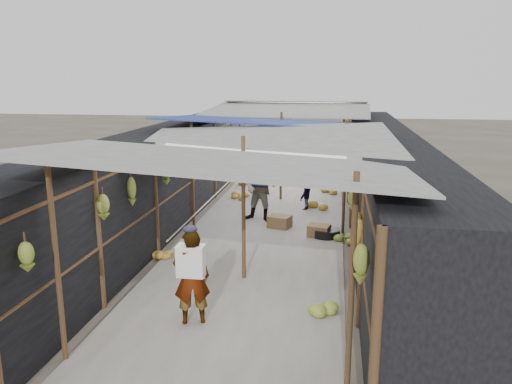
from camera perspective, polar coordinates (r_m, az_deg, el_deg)
The scene contains 14 objects.
ground at distance 6.63m, azimuth -6.41°, elevation -19.81°, with size 80.00×80.00×0.00m, color #6B6356.
aisle_slab at distance 12.48m, azimuth 1.54°, elevation -3.61°, with size 3.60×16.00×0.02m, color #9E998E.
stall_left at distance 12.83m, azimuth -10.48°, elevation 1.88°, with size 1.40×15.00×2.30m, color black.
stall_right at distance 12.15m, azimuth 14.30°, elevation 1.07°, with size 1.40×15.00×2.30m, color black.
crate_near at distance 12.11m, azimuth 2.73°, elevation -3.43°, with size 0.51×0.41×0.31m, color #936D4B.
crate_mid at distance 11.52m, azimuth 7.20°, elevation -4.46°, with size 0.48×0.38×0.29m, color #936D4B.
crate_back at distance 15.00m, azimuth 0.44°, elevation -0.28°, with size 0.39×0.32×0.25m, color #936D4B.
black_basin at distance 11.57m, azimuth 7.97°, elevation -4.63°, with size 0.66×0.66×0.20m, color black.
vendor_elderly at distance 7.44m, azimuth -7.36°, elevation -9.67°, with size 0.53×0.35×1.46m, color silver.
shopper_blue at distance 12.46m, azimuth 0.48°, elevation 0.69°, with size 0.89×0.70×1.84m, color navy.
vendor_seated at distance 13.71m, azimuth 5.66°, elevation -0.01°, with size 0.65×0.37×1.00m, color #4D4942.
market_canopy at distance 12.37m, azimuth 1.98°, elevation 7.59°, with size 5.62×15.20×2.77m.
hanging_bananas at distance 12.11m, azimuth 1.13°, elevation 3.98°, with size 3.95×14.18×0.73m.
floor_bananas at distance 13.79m, azimuth 2.73°, elevation -1.40°, with size 3.93×9.43×0.33m.
Camera 1 is at (1.56, -5.35, 3.59)m, focal length 35.00 mm.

